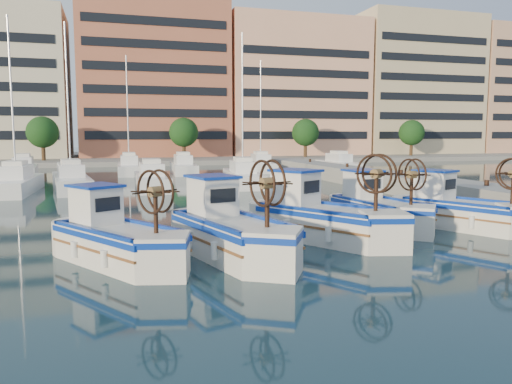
% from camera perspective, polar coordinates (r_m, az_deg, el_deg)
% --- Properties ---
extents(ground, '(300.00, 300.00, 0.00)m').
position_cam_1_polar(ground, '(17.04, 4.45, -6.53)').
color(ground, '#1B3846').
rests_on(ground, ground).
extents(quay, '(3.00, 60.00, 1.20)m').
position_cam_1_polar(quay, '(30.36, 22.31, -0.09)').
color(quay, gray).
rests_on(quay, ground).
extents(waterfront, '(180.00, 40.00, 25.60)m').
position_cam_1_polar(waterfront, '(82.28, -5.83, 11.56)').
color(waterfront, gray).
rests_on(waterfront, ground).
extents(yacht_marina, '(37.79, 23.32, 11.50)m').
position_cam_1_polar(yacht_marina, '(43.53, -12.30, 2.02)').
color(yacht_marina, white).
rests_on(yacht_marina, ground).
extents(fishing_boat_a, '(3.96, 4.82, 2.93)m').
position_cam_1_polar(fishing_boat_a, '(15.59, -15.70, -4.95)').
color(fishing_boat_a, silver).
rests_on(fishing_boat_a, ground).
extents(fishing_boat_b, '(3.28, 5.26, 3.18)m').
position_cam_1_polar(fishing_boat_b, '(15.83, -3.02, -4.28)').
color(fishing_boat_b, silver).
rests_on(fishing_boat_b, ground).
extents(fishing_boat_c, '(4.34, 5.32, 3.23)m').
position_cam_1_polar(fishing_boat_c, '(18.44, 7.46, -2.74)').
color(fishing_boat_c, silver).
rests_on(fishing_boat_c, ground).
extents(fishing_boat_d, '(2.47, 4.87, 2.97)m').
position_cam_1_polar(fishing_boat_d, '(21.48, 13.72, -1.75)').
color(fishing_boat_d, silver).
rests_on(fishing_boat_d, ground).
extents(fishing_boat_e, '(3.77, 4.97, 3.00)m').
position_cam_1_polar(fishing_boat_e, '(22.29, 22.19, -1.74)').
color(fishing_boat_e, silver).
rests_on(fishing_boat_e, ground).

